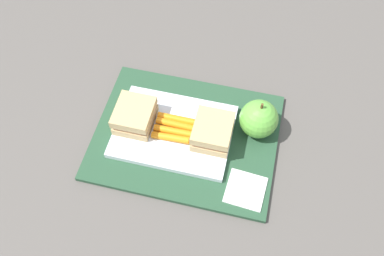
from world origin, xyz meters
The scene contains 8 objects.
ground_plane centered at (0.00, 0.00, 0.00)m, with size 2.40×2.40×0.00m, color #56514C.
lunchbag_mat centered at (0.00, 0.00, 0.01)m, with size 0.36×0.28×0.01m, color #284C33.
food_tray centered at (-0.03, 0.00, 0.02)m, with size 0.23×0.17×0.01m, color white.
sandwich_half_left centered at (-0.10, 0.00, 0.04)m, with size 0.07×0.08×0.04m.
sandwich_half_right centered at (0.05, 0.00, 0.04)m, with size 0.07×0.08×0.04m.
carrot_sticks_bundle centered at (-0.02, 0.00, 0.03)m, with size 0.08×0.06×0.02m.
apple centered at (0.13, 0.05, 0.05)m, with size 0.08×0.08×0.09m.
paper_napkin centered at (0.14, -0.09, 0.01)m, with size 0.07×0.07×0.00m, color white.
Camera 1 is at (0.11, -0.40, 0.71)m, focal length 38.32 mm.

